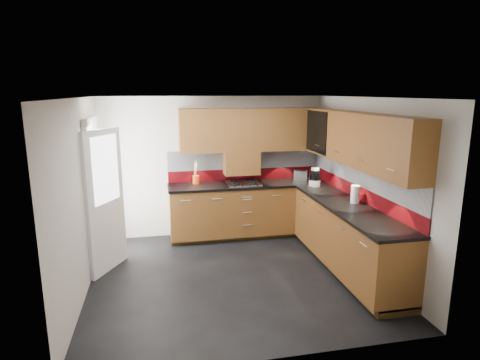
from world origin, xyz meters
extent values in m
cube|color=black|center=(0.00, 0.00, -0.01)|extent=(4.00, 3.80, 0.02)
cube|color=white|center=(0.00, 0.00, 2.45)|extent=(4.00, 3.80, 0.10)
cube|color=#BCB7AC|center=(0.00, 1.84, 1.20)|extent=(4.00, 0.08, 2.64)
cube|color=#BCB7AC|center=(0.00, -1.84, 1.20)|extent=(4.00, 0.08, 2.64)
cube|color=#BCB7AC|center=(-1.94, 0.00, 1.20)|extent=(0.08, 3.80, 2.64)
cube|color=#BCB7AC|center=(1.94, 0.00, 1.20)|extent=(0.08, 3.80, 2.64)
cube|color=brown|center=(0.55, 1.50, 0.48)|extent=(2.70, 0.60, 0.95)
cube|color=brown|center=(1.60, -0.10, 0.48)|extent=(0.60, 2.60, 0.95)
cube|color=#392810|center=(0.55, 1.53, 0.05)|extent=(2.70, 0.54, 0.10)
cube|color=#392810|center=(1.63, -0.10, 0.05)|extent=(0.54, 2.60, 0.10)
cube|color=black|center=(0.54, 1.49, 0.92)|extent=(2.72, 0.62, 0.04)
cube|color=black|center=(1.59, -0.12, 0.92)|extent=(0.62, 2.60, 0.04)
cube|color=maroon|center=(0.55, 1.79, 1.04)|extent=(2.70, 0.02, 0.20)
cube|color=silver|center=(0.55, 1.79, 1.31)|extent=(2.70, 0.02, 0.34)
cube|color=maroon|center=(1.89, 0.20, 1.04)|extent=(0.02, 3.20, 0.20)
cube|color=silver|center=(1.89, 0.20, 1.31)|extent=(0.02, 3.20, 0.34)
cube|color=brown|center=(0.65, 1.64, 1.84)|extent=(2.50, 0.33, 0.72)
cube|color=brown|center=(1.73, 0.04, 1.84)|extent=(0.33, 2.87, 0.72)
cube|color=silver|center=(0.50, 1.46, 1.63)|extent=(1.80, 0.01, 0.16)
cube|color=silver|center=(1.56, 0.00, 1.63)|extent=(0.01, 2.00, 0.16)
cube|color=brown|center=(0.45, 1.64, 1.28)|extent=(0.60, 0.33, 0.40)
cube|color=black|center=(1.56, 1.07, 1.84)|extent=(0.01, 0.80, 0.66)
cube|color=#FFD18C|center=(1.87, 1.07, 1.84)|extent=(0.01, 0.76, 0.64)
cube|color=black|center=(1.73, 1.07, 1.86)|extent=(0.29, 0.76, 0.01)
cylinder|color=black|center=(1.73, 0.82, 1.96)|extent=(0.07, 0.07, 0.16)
cylinder|color=black|center=(1.73, 0.97, 1.96)|extent=(0.07, 0.07, 0.16)
cylinder|color=white|center=(1.73, 1.12, 1.96)|extent=(0.07, 0.07, 0.16)
cylinder|color=black|center=(1.73, 1.27, 1.96)|extent=(0.07, 0.07, 0.16)
cube|color=white|center=(-1.86, 0.90, 1.02)|extent=(0.06, 0.95, 2.04)
cube|color=white|center=(-1.68, 0.55, 1.00)|extent=(0.42, 0.73, 1.98)
cube|color=white|center=(-1.65, 0.55, 1.45)|extent=(0.28, 0.50, 0.90)
cube|color=silver|center=(0.45, 1.48, 0.95)|extent=(0.55, 0.48, 0.02)
torus|color=black|center=(0.31, 1.37, 0.98)|extent=(0.12, 0.12, 0.02)
torus|color=black|center=(0.59, 1.37, 0.98)|extent=(0.12, 0.12, 0.02)
torus|color=black|center=(0.31, 1.59, 0.98)|extent=(0.12, 0.12, 0.02)
torus|color=black|center=(0.59, 1.59, 0.98)|extent=(0.12, 0.12, 0.02)
cube|color=black|center=(0.45, 1.25, 0.96)|extent=(0.42, 0.04, 0.02)
cylinder|color=#CF4213|center=(-0.34, 1.65, 1.01)|extent=(0.11, 0.11, 0.14)
cylinder|color=olive|center=(-0.34, 1.67, 1.19)|extent=(0.06, 0.02, 0.28)
cylinder|color=olive|center=(-0.33, 1.67, 1.18)|extent=(0.05, 0.03, 0.27)
cylinder|color=olive|center=(-0.35, 1.66, 1.20)|extent=(0.05, 0.04, 0.30)
cylinder|color=olive|center=(-0.32, 1.66, 1.17)|extent=(0.04, 0.04, 0.25)
cylinder|color=olive|center=(-0.35, 1.66, 1.18)|extent=(0.03, 0.05, 0.28)
cube|color=silver|center=(1.52, 1.59, 1.02)|extent=(0.27, 0.23, 0.16)
cube|color=black|center=(1.52, 1.59, 1.11)|extent=(0.17, 0.09, 0.01)
cube|color=black|center=(1.52, 1.63, 1.11)|extent=(0.17, 0.09, 0.01)
cylinder|color=white|center=(1.57, 1.08, 0.99)|extent=(0.19, 0.19, 0.10)
cylinder|color=black|center=(1.57, 1.08, 1.13)|extent=(0.18, 0.18, 0.17)
cylinder|color=white|center=(1.57, 1.08, 1.23)|extent=(0.13, 0.13, 0.04)
cylinder|color=white|center=(1.73, -0.01, 1.07)|extent=(0.13, 0.13, 0.25)
cube|color=#D85318|center=(1.55, 1.08, 0.95)|extent=(0.15, 0.13, 0.02)
camera|label=1|loc=(-0.95, -5.00, 2.47)|focal=30.00mm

